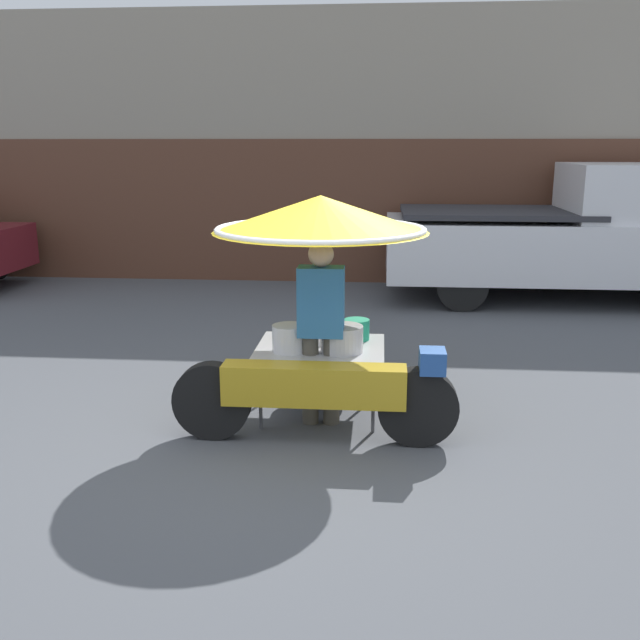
# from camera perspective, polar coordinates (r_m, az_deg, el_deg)

# --- Properties ---
(ground_plane) EXTENTS (36.00, 36.00, 0.00)m
(ground_plane) POSITION_cam_1_polar(r_m,az_deg,el_deg) (5.84, -2.62, -9.58)
(ground_plane) COLOR #4C4F54
(shopfront_building) EXTENTS (28.00, 2.06, 4.48)m
(shopfront_building) POSITION_cam_1_polar(r_m,az_deg,el_deg) (13.17, 1.82, 13.50)
(shopfront_building) COLOR gray
(shopfront_building) RESTS_ON ground
(vendor_motorcycle_cart) EXTENTS (2.28, 1.81, 1.91)m
(vendor_motorcycle_cart) POSITION_cam_1_polar(r_m,az_deg,el_deg) (5.92, 0.04, 5.28)
(vendor_motorcycle_cart) COLOR black
(vendor_motorcycle_cart) RESTS_ON ground
(vendor_person) EXTENTS (0.38, 0.22, 1.56)m
(vendor_person) POSITION_cam_1_polar(r_m,az_deg,el_deg) (5.90, 0.07, -0.34)
(vendor_person) COLOR #4C473D
(vendor_person) RESTS_ON ground
(pickup_truck) EXTENTS (5.38, 1.96, 2.04)m
(pickup_truck) POSITION_cam_1_polar(r_m,az_deg,el_deg) (11.40, 19.89, 6.29)
(pickup_truck) COLOR black
(pickup_truck) RESTS_ON ground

